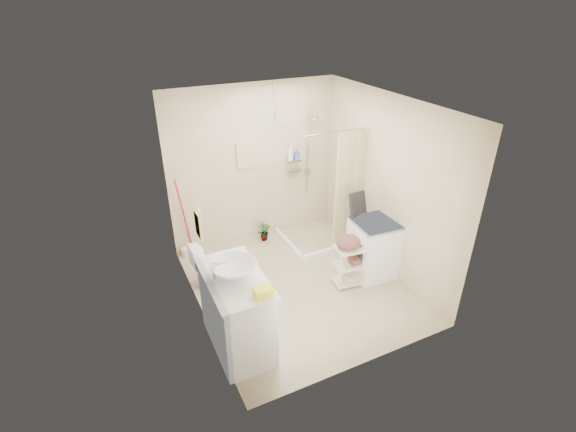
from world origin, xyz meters
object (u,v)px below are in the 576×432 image
at_px(vanity, 237,312).
at_px(laundry_rack, 353,261).
at_px(toilet, 214,263).
at_px(washing_machine, 373,248).

height_order(vanity, laundry_rack, vanity).
distance_m(toilet, washing_machine, 2.32).
bearing_deg(vanity, washing_machine, 13.23).
bearing_deg(toilet, vanity, 172.74).
xyz_separation_m(toilet, washing_machine, (2.18, -0.80, 0.11)).
bearing_deg(laundry_rack, washing_machine, 18.06).
distance_m(vanity, laundry_rack, 1.95).
distance_m(vanity, toilet, 1.33).
height_order(washing_machine, laundry_rack, washing_machine).
height_order(vanity, toilet, vanity).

